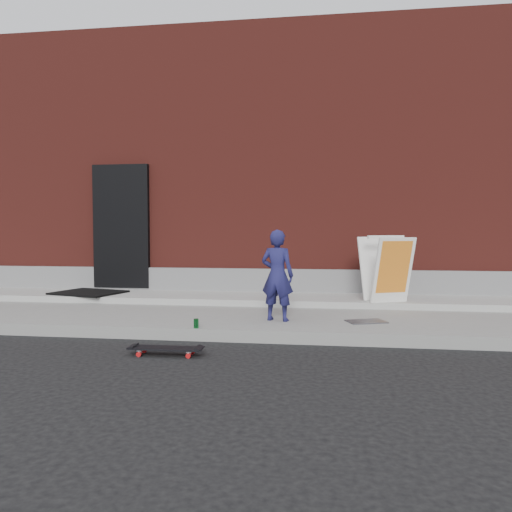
% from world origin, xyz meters
% --- Properties ---
extents(ground, '(80.00, 80.00, 0.00)m').
position_xyz_m(ground, '(0.00, 0.00, 0.00)').
color(ground, black).
rests_on(ground, ground).
extents(sidewalk, '(20.00, 3.00, 0.15)m').
position_xyz_m(sidewalk, '(0.00, 1.50, 0.07)').
color(sidewalk, slate).
rests_on(sidewalk, ground).
extents(apron, '(20.00, 1.20, 0.10)m').
position_xyz_m(apron, '(0.00, 2.40, 0.20)').
color(apron, gray).
rests_on(apron, sidewalk).
extents(building, '(20.00, 8.10, 5.00)m').
position_xyz_m(building, '(-0.00, 6.99, 2.50)').
color(building, maroon).
rests_on(building, ground).
extents(child, '(0.49, 0.37, 1.19)m').
position_xyz_m(child, '(0.49, 0.69, 0.75)').
color(child, '#1C1C4E').
rests_on(child, sidewalk).
extents(skateboard, '(0.78, 0.22, 0.09)m').
position_xyz_m(skateboard, '(-0.56, -0.70, 0.07)').
color(skateboard, '#B61213').
rests_on(skateboard, ground).
extents(pizza_sign, '(0.84, 0.89, 1.00)m').
position_xyz_m(pizza_sign, '(2.03, 1.98, 0.75)').
color(pizza_sign, white).
rests_on(pizza_sign, apron).
extents(soda_can, '(0.07, 0.07, 0.11)m').
position_xyz_m(soda_can, '(-0.43, 0.05, 0.21)').
color(soda_can, '#17762E').
rests_on(soda_can, sidewalk).
extents(doormat, '(1.26, 1.12, 0.03)m').
position_xyz_m(doormat, '(-2.90, 2.24, 0.27)').
color(doormat, black).
rests_on(doormat, apron).
extents(utility_plate, '(0.56, 0.46, 0.01)m').
position_xyz_m(utility_plate, '(1.64, 0.74, 0.16)').
color(utility_plate, '#505055').
rests_on(utility_plate, sidewalk).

